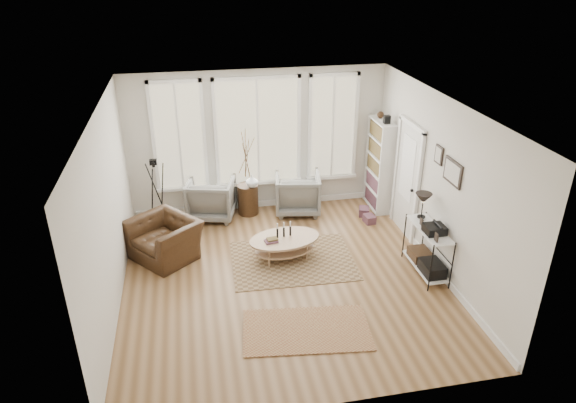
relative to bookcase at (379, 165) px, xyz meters
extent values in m
plane|color=olive|center=(-2.44, -2.23, -0.96)|extent=(5.50, 5.50, 0.00)
plane|color=white|center=(-2.44, -2.23, 1.94)|extent=(5.50, 5.50, 0.00)
cube|color=beige|center=(-2.44, 0.52, 0.49)|extent=(5.20, 0.04, 2.90)
cube|color=beige|center=(-2.44, -4.98, 0.49)|extent=(5.20, 0.04, 2.90)
cube|color=beige|center=(-5.04, -2.23, 0.49)|extent=(0.04, 5.50, 2.90)
cube|color=beige|center=(0.16, -2.23, 0.49)|extent=(0.04, 5.50, 2.90)
cube|color=white|center=(-2.44, 0.51, -0.90)|extent=(5.10, 0.04, 0.12)
cube|color=white|center=(0.15, -2.23, -0.90)|extent=(0.03, 5.40, 0.12)
cube|color=tan|center=(-2.44, 0.50, 0.69)|extent=(1.60, 0.03, 2.10)
cube|color=tan|center=(-3.99, 0.50, 0.69)|extent=(0.90, 0.03, 2.10)
cube|color=tan|center=(-0.89, 0.50, 0.69)|extent=(0.90, 0.03, 2.10)
cube|color=white|center=(-2.44, 0.48, 0.69)|extent=(1.74, 0.06, 2.24)
cube|color=white|center=(-3.99, 0.48, 0.69)|extent=(1.04, 0.06, 2.24)
cube|color=white|center=(-0.89, 0.48, 0.69)|extent=(1.04, 0.06, 2.24)
cube|color=white|center=(-2.44, 0.46, -0.39)|extent=(4.10, 0.12, 0.06)
cube|color=silver|center=(0.14, -1.08, 0.09)|extent=(0.04, 0.88, 2.10)
cube|color=white|center=(0.12, -1.08, 0.34)|extent=(0.01, 0.55, 1.20)
cube|color=white|center=(0.12, -1.57, 0.09)|extent=(0.06, 0.08, 2.18)
cube|color=white|center=(0.12, -0.59, 0.09)|extent=(0.06, 0.08, 2.18)
cube|color=white|center=(0.12, -1.08, 1.18)|extent=(0.06, 1.06, 0.08)
sphere|color=black|center=(0.09, -1.41, 0.04)|extent=(0.06, 0.06, 0.06)
cube|color=white|center=(-0.01, -0.41, -0.01)|extent=(0.30, 0.03, 1.90)
cube|color=white|center=(-0.01, 0.41, -0.01)|extent=(0.30, 0.03, 1.90)
cube|color=white|center=(0.14, 0.00, -0.01)|extent=(0.02, 0.85, 1.90)
cube|color=white|center=(-0.01, 0.00, -0.01)|extent=(0.30, 0.81, 1.90)
cube|color=maroon|center=(-0.01, 0.00, -0.01)|extent=(0.24, 0.75, 1.76)
cube|color=black|center=(-0.01, -0.20, 1.02)|extent=(0.12, 0.10, 0.16)
sphere|color=#382212|center=(-0.01, 0.15, 1.01)|extent=(0.14, 0.14, 0.14)
cube|color=white|center=(-0.06, -2.53, -0.84)|extent=(0.37, 1.07, 0.03)
cube|color=white|center=(-0.06, -2.53, -0.14)|extent=(0.37, 1.07, 0.02)
cylinder|color=black|center=(-0.24, -3.06, -0.53)|extent=(0.02, 0.02, 0.85)
cylinder|color=black|center=(0.12, -3.06, -0.53)|extent=(0.02, 0.02, 0.85)
cylinder|color=black|center=(-0.24, -2.00, -0.53)|extent=(0.02, 0.02, 0.85)
cylinder|color=black|center=(0.12, -2.00, -0.53)|extent=(0.02, 0.02, 0.85)
cylinder|color=black|center=(-0.06, -2.18, -0.08)|extent=(0.14, 0.14, 0.02)
cylinder|color=black|center=(-0.06, -2.18, 0.06)|extent=(0.02, 0.02, 0.30)
cone|color=black|center=(-0.06, -2.18, 0.26)|extent=(0.28, 0.28, 0.18)
cube|color=black|center=(-0.06, -2.68, -0.05)|extent=(0.32, 0.30, 0.13)
cube|color=black|center=(-0.06, -2.78, -0.73)|extent=(0.32, 0.45, 0.20)
cube|color=#382212|center=(-0.06, -2.31, -0.75)|extent=(0.32, 0.40, 0.16)
cube|color=black|center=(-0.16, -2.95, -0.04)|extent=(0.02, 0.10, 0.14)
cube|color=black|center=(-0.16, -2.41, -0.05)|extent=(0.02, 0.10, 0.12)
cube|color=black|center=(0.14, -2.63, 0.89)|extent=(0.03, 0.52, 0.38)
cube|color=silver|center=(0.13, -2.63, 0.89)|extent=(0.01, 0.44, 0.30)
cube|color=black|center=(0.14, -2.13, 0.99)|extent=(0.03, 0.24, 0.30)
cube|color=silver|center=(0.13, -2.13, 0.99)|extent=(0.01, 0.18, 0.24)
cube|color=brown|center=(-2.18, -1.75, -0.95)|extent=(2.17, 1.66, 0.01)
cube|color=brown|center=(-2.36, -3.61, -0.94)|extent=(1.92, 1.22, 0.01)
ellipsoid|color=tan|center=(-2.30, -1.62, -0.78)|extent=(1.16, 0.83, 0.03)
ellipsoid|color=tan|center=(-2.30, -1.62, -0.58)|extent=(1.36, 0.97, 0.04)
cylinder|color=tan|center=(-2.65, -1.82, -0.78)|extent=(0.04, 0.04, 0.36)
cylinder|color=tan|center=(-1.95, -1.82, -0.78)|extent=(0.04, 0.04, 0.36)
cylinder|color=tan|center=(-2.65, -1.42, -0.78)|extent=(0.04, 0.04, 0.36)
cylinder|color=tan|center=(-1.95, -1.42, -0.78)|extent=(0.04, 0.04, 0.36)
cylinder|color=black|center=(-2.42, -1.57, -0.47)|extent=(0.04, 0.04, 0.18)
cylinder|color=black|center=(-2.30, -1.57, -0.47)|extent=(0.04, 0.04, 0.18)
cylinder|color=black|center=(-2.18, -1.57, -0.47)|extent=(0.04, 0.04, 0.18)
cube|color=#334427|center=(-2.54, -1.71, -0.53)|extent=(0.22, 0.16, 0.06)
imported|color=gray|center=(-3.45, 0.21, -0.54)|extent=(1.10, 1.12, 0.84)
imported|color=gray|center=(-1.69, 0.12, -0.53)|extent=(1.05, 1.07, 0.84)
cylinder|color=#382212|center=(-2.71, 0.22, -0.64)|extent=(0.42, 0.42, 0.63)
imported|color=silver|center=(-2.63, 0.13, -0.20)|extent=(0.28, 0.28, 0.25)
imported|color=#382212|center=(-4.35, -1.19, -0.60)|extent=(1.46, 1.45, 0.72)
cylinder|color=black|center=(-4.49, 0.05, 0.32)|extent=(0.06, 0.06, 0.06)
cube|color=black|center=(-4.49, 0.05, 0.38)|extent=(0.14, 0.10, 0.10)
cylinder|color=black|center=(-4.49, -0.03, 0.38)|extent=(0.06, 0.08, 0.06)
cube|color=maroon|center=(-0.39, -0.33, -0.87)|extent=(0.27, 0.31, 0.17)
cube|color=maroon|center=(-0.39, -0.66, -0.88)|extent=(0.22, 0.27, 0.16)
camera|label=1|loc=(-3.73, -9.26, 3.91)|focal=32.00mm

